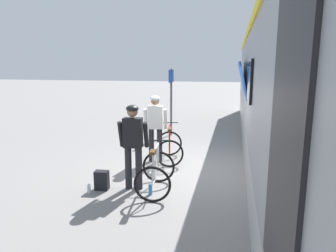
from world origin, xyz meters
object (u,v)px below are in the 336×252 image
object	(u,v)px
train_car	(308,88)
water_bottle_by_the_backpack	(89,189)
cyclist_near_in_dark	(133,140)
platform_sign_post	(171,91)
water_bottle_near_the_bikes	(150,189)
backpack_on_platform	(102,180)
cyclist_far_in_white	(155,123)
bicycle_near_white	(156,173)
bicycle_far_red	(169,147)

from	to	relation	value
train_car	water_bottle_by_the_backpack	size ratio (longest dim) A/B	99.84
cyclist_near_in_dark	platform_sign_post	size ratio (longest dim) A/B	0.73
water_bottle_near_the_bikes	train_car	bearing A→B (deg)	40.07
backpack_on_platform	cyclist_far_in_white	bearing A→B (deg)	68.77
cyclist_near_in_dark	backpack_on_platform	bearing A→B (deg)	-163.34
water_bottle_near_the_bikes	platform_sign_post	size ratio (longest dim) A/B	0.09
backpack_on_platform	water_bottle_by_the_backpack	bearing A→B (deg)	-131.72
bicycle_near_white	water_bottle_near_the_bikes	bearing A→B (deg)	-112.55
train_car	water_bottle_by_the_backpack	xyz separation A→B (m)	(-4.59, -3.03, -1.87)
water_bottle_near_the_bikes	cyclist_far_in_white	bearing A→B (deg)	101.76
cyclist_near_in_dark	cyclist_far_in_white	world-z (taller)	same
bicycle_far_red	water_bottle_by_the_backpack	distance (m)	2.69
cyclist_near_in_dark	platform_sign_post	distance (m)	5.12
bicycle_far_red	water_bottle_by_the_backpack	size ratio (longest dim) A/B	6.35
train_car	platform_sign_post	distance (m)	4.75
cyclist_far_in_white	backpack_on_platform	bearing A→B (deg)	-106.24
water_bottle_near_the_bikes	water_bottle_by_the_backpack	bearing A→B (deg)	-170.60
bicycle_near_white	bicycle_far_red	bearing A→B (deg)	94.11
cyclist_far_in_white	bicycle_far_red	bearing A→B (deg)	13.02
train_car	backpack_on_platform	xyz separation A→B (m)	(-4.41, -2.79, -1.77)
cyclist_near_in_dark	bicycle_near_white	distance (m)	0.82
cyclist_near_in_dark	water_bottle_by_the_backpack	world-z (taller)	cyclist_near_in_dark
bicycle_far_red	backpack_on_platform	bearing A→B (deg)	-114.07
water_bottle_by_the_backpack	platform_sign_post	distance (m)	5.75
bicycle_far_red	platform_sign_post	size ratio (longest dim) A/B	0.50
cyclist_far_in_white	cyclist_near_in_dark	bearing A→B (deg)	-89.25
train_car	platform_sign_post	world-z (taller)	train_car
water_bottle_by_the_backpack	cyclist_near_in_dark	bearing A→B (deg)	27.79
bicycle_near_white	platform_sign_post	xyz separation A→B (m)	(-0.74, 5.15, 1.22)
water_bottle_by_the_backpack	platform_sign_post	world-z (taller)	platform_sign_post
cyclist_far_in_white	bicycle_far_red	distance (m)	0.75
train_car	cyclist_near_in_dark	world-z (taller)	train_car
platform_sign_post	water_bottle_by_the_backpack	bearing A→B (deg)	-95.76
cyclist_far_in_white	bicycle_far_red	world-z (taller)	cyclist_far_in_white
train_car	cyclist_far_in_white	size ratio (longest dim) A/B	10.67
bicycle_near_white	backpack_on_platform	distance (m)	1.14
train_car	platform_sign_post	bearing A→B (deg)	148.40
water_bottle_by_the_backpack	bicycle_far_red	bearing A→B (deg)	64.53
water_bottle_by_the_backpack	water_bottle_near_the_bikes	bearing A→B (deg)	9.40
water_bottle_near_the_bikes	backpack_on_platform	bearing A→B (deg)	178.12
platform_sign_post	cyclist_near_in_dark	bearing A→B (deg)	-87.11
bicycle_near_white	water_bottle_by_the_backpack	bearing A→B (deg)	-164.26
bicycle_far_red	platform_sign_post	bearing A→B (deg)	100.87
cyclist_far_in_white	train_car	bearing A→B (deg)	10.40
bicycle_near_white	water_bottle_near_the_bikes	world-z (taller)	bicycle_near_white
cyclist_near_in_dark	water_bottle_by_the_backpack	bearing A→B (deg)	-152.21
bicycle_near_white	backpack_on_platform	bearing A→B (deg)	-173.51
cyclist_far_in_white	water_bottle_by_the_backpack	size ratio (longest dim) A/B	9.36
train_car	cyclist_near_in_dark	distance (m)	4.68
bicycle_near_white	water_bottle_by_the_backpack	size ratio (longest dim) A/B	6.12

